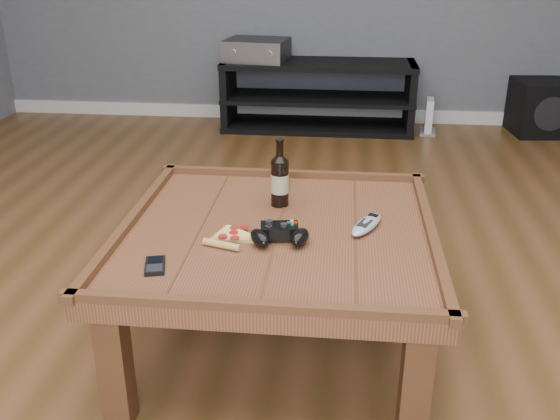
# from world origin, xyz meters

# --- Properties ---
(ground) EXTENTS (6.00, 6.00, 0.00)m
(ground) POSITION_xyz_m (0.00, 0.00, 0.00)
(ground) COLOR #4F3216
(ground) RESTS_ON ground
(baseboard) EXTENTS (5.00, 0.02, 0.10)m
(baseboard) POSITION_xyz_m (0.00, 2.99, 0.05)
(baseboard) COLOR silver
(baseboard) RESTS_ON ground
(coffee_table) EXTENTS (1.03, 1.03, 0.48)m
(coffee_table) POSITION_xyz_m (0.00, 0.00, 0.39)
(coffee_table) COLOR #522A17
(coffee_table) RESTS_ON ground
(media_console) EXTENTS (1.40, 0.45, 0.50)m
(media_console) POSITION_xyz_m (0.00, 2.75, 0.25)
(media_console) COLOR black
(media_console) RESTS_ON ground
(beer_bottle) EXTENTS (0.06, 0.06, 0.24)m
(beer_bottle) POSITION_xyz_m (-0.01, 0.20, 0.55)
(beer_bottle) COLOR black
(beer_bottle) RESTS_ON coffee_table
(game_controller) EXTENTS (0.20, 0.15, 0.06)m
(game_controller) POSITION_xyz_m (0.02, -0.09, 0.48)
(game_controller) COLOR black
(game_controller) RESTS_ON coffee_table
(pizza_slice) EXTENTS (0.19, 0.25, 0.02)m
(pizza_slice) POSITION_xyz_m (-0.13, -0.09, 0.46)
(pizza_slice) COLOR tan
(pizza_slice) RESTS_ON coffee_table
(smartphone) EXTENTS (0.08, 0.11, 0.01)m
(smartphone) POSITION_xyz_m (-0.32, -0.29, 0.46)
(smartphone) COLOR black
(smartphone) RESTS_ON coffee_table
(remote_control) EXTENTS (0.13, 0.20, 0.03)m
(remote_control) POSITION_xyz_m (0.28, 0.03, 0.46)
(remote_control) COLOR #A0A5AE
(remote_control) RESTS_ON coffee_table
(av_receiver) EXTENTS (0.48, 0.42, 0.15)m
(av_receiver) POSITION_xyz_m (-0.45, 2.74, 0.58)
(av_receiver) COLOR black
(av_receiver) RESTS_ON media_console
(subwoofer) EXTENTS (0.42, 0.42, 0.39)m
(subwoofer) POSITION_xyz_m (1.62, 2.80, 0.19)
(subwoofer) COLOR black
(subwoofer) RESTS_ON ground
(game_console) EXTENTS (0.13, 0.21, 0.25)m
(game_console) POSITION_xyz_m (0.81, 2.71, 0.12)
(game_console) COLOR gray
(game_console) RESTS_ON ground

